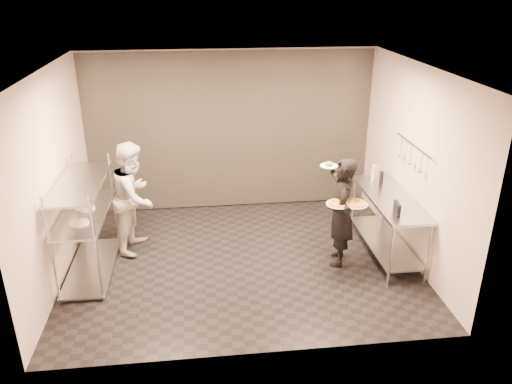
{
  "coord_description": "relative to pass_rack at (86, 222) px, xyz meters",
  "views": [
    {
      "loc": [
        -0.54,
        -6.37,
        3.85
      ],
      "look_at": [
        0.21,
        -0.01,
        1.1
      ],
      "focal_mm": 35.0,
      "sensor_mm": 36.0,
      "label": 1
    }
  ],
  "objects": [
    {
      "name": "room_shell",
      "position": [
        2.15,
        1.18,
        0.63
      ],
      "size": [
        5.0,
        4.0,
        2.8
      ],
      "color": "black",
      "rests_on": "ground"
    },
    {
      "name": "pizza_plate_far",
      "position": [
        3.67,
        -0.38,
        0.26
      ],
      "size": [
        0.36,
        0.36,
        0.05
      ],
      "color": "white",
      "rests_on": "waiter"
    },
    {
      "name": "waiter",
      "position": [
        3.55,
        -0.19,
        0.03
      ],
      "size": [
        0.53,
        0.67,
        1.6
      ],
      "primitive_type": "imported",
      "rotation": [
        0.0,
        0.0,
        -1.84
      ],
      "color": "black",
      "rests_on": "ground"
    },
    {
      "name": "bottle_dark",
      "position": [
        4.37,
        0.5,
        0.25
      ],
      "size": [
        0.06,
        0.06,
        0.2
      ],
      "primitive_type": "cylinder",
      "color": "black",
      "rests_on": "prep_counter"
    },
    {
      "name": "utensil_rail",
      "position": [
        4.58,
        0.0,
        0.78
      ],
      "size": [
        0.07,
        1.2,
        0.31
      ],
      "color": "#B7BABE",
      "rests_on": "room_shell"
    },
    {
      "name": "bottle_green",
      "position": [
        4.3,
        0.66,
        0.28
      ],
      "size": [
        0.07,
        0.07,
        0.26
      ],
      "primitive_type": "cylinder",
      "color": "#99A79A",
      "rests_on": "prep_counter"
    },
    {
      "name": "pass_rack",
      "position": [
        0.0,
        0.0,
        0.0
      ],
      "size": [
        0.6,
        1.6,
        1.5
      ],
      "color": "#B7BABE",
      "rests_on": "ground"
    },
    {
      "name": "bottle_clear",
      "position": [
        4.42,
        0.78,
        0.25
      ],
      "size": [
        0.06,
        0.06,
        0.2
      ],
      "primitive_type": "cylinder",
      "color": "#99A79A",
      "rests_on": "prep_counter"
    },
    {
      "name": "chef",
      "position": [
        0.6,
        0.61,
        0.08
      ],
      "size": [
        0.82,
        0.95,
        1.7
      ],
      "primitive_type": "imported",
      "rotation": [
        0.0,
        0.0,
        1.33
      ],
      "color": "beige",
      "rests_on": "ground"
    },
    {
      "name": "salad_plate",
      "position": [
        3.43,
        0.15,
        0.64
      ],
      "size": [
        0.25,
        0.25,
        0.07
      ],
      "color": "white",
      "rests_on": "waiter"
    },
    {
      "name": "prep_counter",
      "position": [
        4.33,
        0.0,
        -0.14
      ],
      "size": [
        0.6,
        1.8,
        0.92
      ],
      "color": "#B7BABE",
      "rests_on": "ground"
    },
    {
      "name": "pos_monitor",
      "position": [
        4.21,
        -0.56,
        0.23
      ],
      "size": [
        0.07,
        0.23,
        0.16
      ],
      "primitive_type": "cube",
      "rotation": [
        0.0,
        0.0,
        -0.13
      ],
      "color": "black",
      "rests_on": "prep_counter"
    },
    {
      "name": "pizza_plate_near",
      "position": [
        3.45,
        -0.36,
        0.26
      ],
      "size": [
        0.33,
        0.33,
        0.05
      ],
      "color": "white",
      "rests_on": "waiter"
    }
  ]
}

